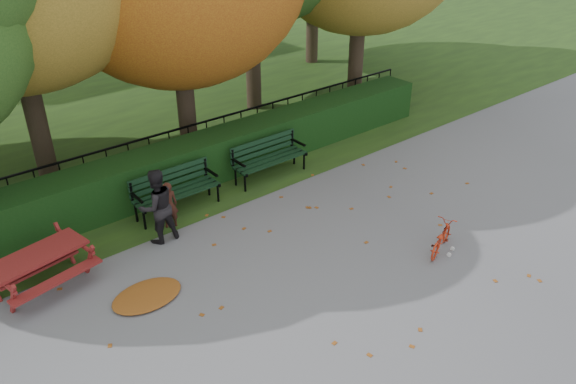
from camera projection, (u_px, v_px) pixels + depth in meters
ground at (347, 269)px, 9.88m from camera, size 90.00×90.00×0.00m
grass_strip at (61, 78)px, 19.32m from camera, size 90.00×90.00×0.00m
hedge at (208, 158)px, 12.67m from camera, size 13.00×0.90×1.00m
iron_fence at (189, 145)px, 13.20m from camera, size 14.00×0.04×1.02m
bench_left at (174, 187)px, 11.41m from camera, size 1.80×0.57×0.88m
bench_right at (268, 155)px, 12.73m from camera, size 1.80×0.57×0.88m
picnic_table at (39, 261)px, 9.22m from camera, size 1.75×1.51×0.75m
leaf_pile at (147, 295)px, 9.19m from camera, size 1.19×0.83×0.08m
leaf_scatter at (335, 261)px, 10.08m from camera, size 9.00×5.70×0.01m
child at (169, 205)px, 10.85m from camera, size 0.41×0.32×0.98m
adult at (157, 206)px, 10.33m from camera, size 0.72×0.57×1.47m
bicycle at (441, 238)px, 10.25m from camera, size 1.10×0.70×0.54m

